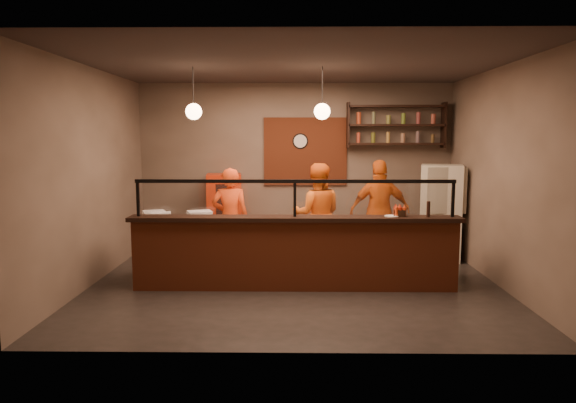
{
  "coord_description": "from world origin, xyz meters",
  "views": [
    {
      "loc": [
        0.01,
        -7.47,
        2.17
      ],
      "look_at": [
        -0.1,
        0.3,
        1.2
      ],
      "focal_mm": 32.0,
      "sensor_mm": 36.0,
      "label": 1
    }
  ],
  "objects_px": {
    "cook_left": "(230,219)",
    "pizza_dough": "(280,220)",
    "fridge": "(441,212)",
    "condiment_caddy": "(400,213)",
    "cook_mid": "(317,214)",
    "red_cooler": "(224,213)",
    "wall_clock": "(300,141)",
    "cook_right": "(380,211)",
    "pepper_mill": "(428,209)"
  },
  "relations": [
    {
      "from": "pepper_mill",
      "to": "red_cooler",
      "type": "bearing_deg",
      "value": 142.38
    },
    {
      "from": "wall_clock",
      "to": "fridge",
      "type": "relative_size",
      "value": 0.18
    },
    {
      "from": "cook_left",
      "to": "fridge",
      "type": "distance_m",
      "value": 3.74
    },
    {
      "from": "cook_right",
      "to": "condiment_caddy",
      "type": "bearing_deg",
      "value": 86.62
    },
    {
      "from": "wall_clock",
      "to": "red_cooler",
      "type": "bearing_deg",
      "value": -167.86
    },
    {
      "from": "cook_mid",
      "to": "pepper_mill",
      "type": "relative_size",
      "value": 7.8
    },
    {
      "from": "cook_mid",
      "to": "pizza_dough",
      "type": "height_order",
      "value": "cook_mid"
    },
    {
      "from": "cook_mid",
      "to": "red_cooler",
      "type": "distance_m",
      "value": 1.98
    },
    {
      "from": "pepper_mill",
      "to": "cook_mid",
      "type": "bearing_deg",
      "value": 135.03
    },
    {
      "from": "cook_left",
      "to": "red_cooler",
      "type": "relative_size",
      "value": 1.13
    },
    {
      "from": "cook_left",
      "to": "cook_mid",
      "type": "bearing_deg",
      "value": -172.7
    },
    {
      "from": "fridge",
      "to": "condiment_caddy",
      "type": "distance_m",
      "value": 2.2
    },
    {
      "from": "fridge",
      "to": "red_cooler",
      "type": "relative_size",
      "value": 1.14
    },
    {
      "from": "wall_clock",
      "to": "fridge",
      "type": "distance_m",
      "value": 2.92
    },
    {
      "from": "wall_clock",
      "to": "cook_right",
      "type": "height_order",
      "value": "wall_clock"
    },
    {
      "from": "cook_mid",
      "to": "cook_right",
      "type": "bearing_deg",
      "value": -165.45
    },
    {
      "from": "condiment_caddy",
      "to": "pepper_mill",
      "type": "relative_size",
      "value": 0.75
    },
    {
      "from": "red_cooler",
      "to": "condiment_caddy",
      "type": "height_order",
      "value": "red_cooler"
    },
    {
      "from": "red_cooler",
      "to": "pepper_mill",
      "type": "height_order",
      "value": "red_cooler"
    },
    {
      "from": "red_cooler",
      "to": "condiment_caddy",
      "type": "distance_m",
      "value": 3.74
    },
    {
      "from": "fridge",
      "to": "pizza_dough",
      "type": "relative_size",
      "value": 3.24
    },
    {
      "from": "cook_right",
      "to": "pepper_mill",
      "type": "relative_size",
      "value": 8.01
    },
    {
      "from": "cook_left",
      "to": "pepper_mill",
      "type": "xyz_separation_m",
      "value": [
        2.94,
        -1.22,
        0.33
      ]
    },
    {
      "from": "cook_mid",
      "to": "fridge",
      "type": "bearing_deg",
      "value": -167.11
    },
    {
      "from": "fridge",
      "to": "pepper_mill",
      "type": "height_order",
      "value": "fridge"
    },
    {
      "from": "cook_left",
      "to": "pizza_dough",
      "type": "height_order",
      "value": "cook_left"
    },
    {
      "from": "wall_clock",
      "to": "pepper_mill",
      "type": "xyz_separation_m",
      "value": [
        1.77,
        -2.79,
        -0.93
      ]
    },
    {
      "from": "cook_right",
      "to": "fridge",
      "type": "bearing_deg",
      "value": -173.61
    },
    {
      "from": "red_cooler",
      "to": "cook_right",
      "type": "bearing_deg",
      "value": -21.3
    },
    {
      "from": "cook_left",
      "to": "cook_mid",
      "type": "distance_m",
      "value": 1.47
    },
    {
      "from": "pizza_dough",
      "to": "pepper_mill",
      "type": "relative_size",
      "value": 2.34
    },
    {
      "from": "cook_mid",
      "to": "fridge",
      "type": "relative_size",
      "value": 1.03
    },
    {
      "from": "cook_mid",
      "to": "pizza_dough",
      "type": "bearing_deg",
      "value": 55.96
    },
    {
      "from": "cook_left",
      "to": "pizza_dough",
      "type": "xyz_separation_m",
      "value": [
        0.84,
        -0.59,
        0.07
      ]
    },
    {
      "from": "pizza_dough",
      "to": "condiment_caddy",
      "type": "height_order",
      "value": "condiment_caddy"
    },
    {
      "from": "fridge",
      "to": "red_cooler",
      "type": "bearing_deg",
      "value": -172.89
    },
    {
      "from": "cook_left",
      "to": "red_cooler",
      "type": "height_order",
      "value": "cook_left"
    },
    {
      "from": "wall_clock",
      "to": "cook_mid",
      "type": "bearing_deg",
      "value": -77.85
    },
    {
      "from": "pizza_dough",
      "to": "pepper_mill",
      "type": "height_order",
      "value": "pepper_mill"
    },
    {
      "from": "cook_left",
      "to": "condiment_caddy",
      "type": "relative_size",
      "value": 9.95
    },
    {
      "from": "fridge",
      "to": "pepper_mill",
      "type": "bearing_deg",
      "value": -95.69
    },
    {
      "from": "cook_mid",
      "to": "condiment_caddy",
      "type": "distance_m",
      "value": 1.82
    },
    {
      "from": "pizza_dough",
      "to": "cook_mid",
      "type": "bearing_deg",
      "value": 54.55
    },
    {
      "from": "cook_mid",
      "to": "pepper_mill",
      "type": "xyz_separation_m",
      "value": [
        1.49,
        -1.49,
        0.3
      ]
    },
    {
      "from": "cook_right",
      "to": "fridge",
      "type": "relative_size",
      "value": 1.06
    },
    {
      "from": "fridge",
      "to": "cook_right",
      "type": "bearing_deg",
      "value": -155.39
    },
    {
      "from": "fridge",
      "to": "pizza_dough",
      "type": "xyz_separation_m",
      "value": [
        -2.83,
        -1.31,
        0.06
      ]
    },
    {
      "from": "cook_right",
      "to": "condiment_caddy",
      "type": "height_order",
      "value": "cook_right"
    },
    {
      "from": "red_cooler",
      "to": "condiment_caddy",
      "type": "relative_size",
      "value": 8.83
    },
    {
      "from": "cook_mid",
      "to": "pizza_dough",
      "type": "distance_m",
      "value": 1.05
    }
  ]
}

